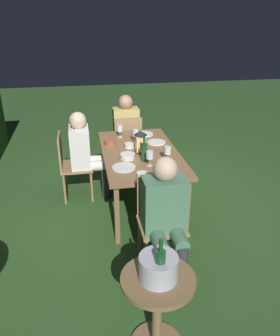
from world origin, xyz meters
TOP-DOWN VIEW (x-y plane):
  - ground_plane at (0.00, 0.00)m, footprint 16.00×16.00m
  - dining_table at (0.00, 0.00)m, footprint 1.61×0.89m
  - chair_side_right_b at (0.36, 0.84)m, footprint 0.42×0.40m
  - person_in_cream at (0.36, 0.64)m, footprint 0.38×0.47m
  - chair_head_near at (-1.06, 0.00)m, footprint 0.40×0.42m
  - person_in_green at (-1.25, 0.00)m, footprint 0.48×0.38m
  - chair_head_far at (1.06, 0.00)m, footprint 0.40×0.42m
  - person_in_mustard at (1.25, 0.00)m, footprint 0.48×0.38m
  - lantern_centerpiece at (-0.03, 0.00)m, footprint 0.15×0.15m
  - green_bottle_on_table at (-0.29, 0.01)m, footprint 0.07×0.07m
  - wine_glass_a at (-0.33, -0.25)m, footprint 0.08×0.08m
  - wine_glass_b at (0.31, -0.00)m, footprint 0.08×0.08m
  - wine_glass_c at (-0.43, -0.03)m, footprint 0.08×0.08m
  - wine_glass_d at (0.54, 0.17)m, footprint 0.08×0.08m
  - plate_a at (-0.44, 0.26)m, footprint 0.25×0.25m
  - plate_b at (0.59, -0.17)m, footprint 0.24×0.24m
  - plate_c at (0.25, -0.26)m, footprint 0.23×0.23m
  - bowl_olives at (0.31, 0.33)m, footprint 0.15×0.15m
  - bowl_bread at (-0.20, 0.18)m, footprint 0.17×0.17m
  - bowl_salad at (-0.68, 0.10)m, footprint 0.12×0.12m
  - bowl_dip at (0.14, 0.11)m, footprint 0.12×0.12m
  - side_table at (-2.00, 0.24)m, footprint 0.51×0.51m
  - ice_bucket at (-2.00, 0.24)m, footprint 0.26×0.26m

SIDE VIEW (x-z plane):
  - ground_plane at x=0.00m, z-range 0.00..0.00m
  - side_table at x=-2.00m, z-range 0.10..0.75m
  - chair_side_right_b at x=0.36m, z-range 0.05..0.92m
  - chair_head_near at x=-1.06m, z-range 0.05..0.92m
  - chair_head_far at x=1.06m, z-range 0.05..0.92m
  - person_in_cream at x=0.36m, z-range 0.06..1.21m
  - person_in_green at x=-1.25m, z-range 0.06..1.21m
  - person_in_mustard at x=1.25m, z-range 0.06..1.21m
  - dining_table at x=0.00m, z-range 0.31..1.04m
  - ice_bucket at x=-2.00m, z-range 0.57..0.91m
  - plate_a at x=-0.44m, z-range 0.73..0.75m
  - plate_b at x=0.59m, z-range 0.73..0.75m
  - plate_c at x=0.25m, z-range 0.73..0.75m
  - bowl_salad at x=-0.68m, z-range 0.73..0.78m
  - bowl_dip at x=0.14m, z-range 0.74..0.79m
  - bowl_olives at x=0.31m, z-range 0.74..0.79m
  - bowl_bread at x=-0.20m, z-range 0.74..0.80m
  - green_bottle_on_table at x=-0.29m, z-range 0.70..0.99m
  - wine_glass_a at x=-0.33m, z-range 0.77..0.94m
  - wine_glass_b at x=0.31m, z-range 0.77..0.94m
  - wine_glass_c at x=-0.43m, z-range 0.77..0.94m
  - wine_glass_d at x=0.54m, z-range 0.77..0.94m
  - lantern_centerpiece at x=-0.03m, z-range 0.75..1.01m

